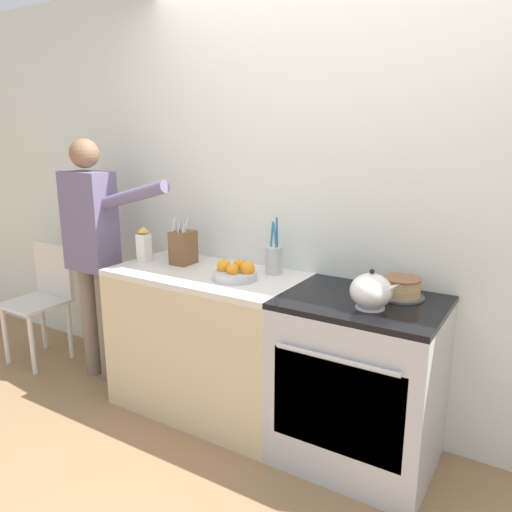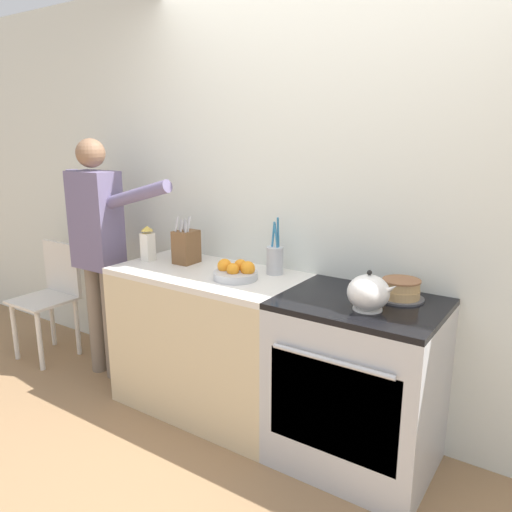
{
  "view_description": "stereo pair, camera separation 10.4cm",
  "coord_description": "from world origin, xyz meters",
  "px_view_note": "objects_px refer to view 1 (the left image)",
  "views": [
    {
      "loc": [
        1.06,
        -1.95,
        1.69
      ],
      "look_at": [
        -0.31,
        0.27,
        1.04
      ],
      "focal_mm": 35.0,
      "sensor_mm": 36.0,
      "label": 1
    },
    {
      "loc": [
        1.15,
        -1.9,
        1.69
      ],
      "look_at": [
        -0.31,
        0.27,
        1.04
      ],
      "focal_mm": 35.0,
      "sensor_mm": 36.0,
      "label": 2
    }
  ],
  "objects_px": {
    "layer_cake": "(402,288)",
    "fruit_bowl": "(235,272)",
    "stove_range": "(358,382)",
    "milk_carton": "(144,245)",
    "knife_block": "(183,247)",
    "person_baker": "(92,240)",
    "utensil_crock": "(274,259)",
    "dining_chair": "(44,294)",
    "tea_kettle": "(371,291)"
  },
  "relations": [
    {
      "from": "utensil_crock",
      "to": "person_baker",
      "type": "distance_m",
      "value": 1.27
    },
    {
      "from": "fruit_bowl",
      "to": "stove_range",
      "type": "bearing_deg",
      "value": 2.24
    },
    {
      "from": "layer_cake",
      "to": "fruit_bowl",
      "type": "distance_m",
      "value": 0.9
    },
    {
      "from": "stove_range",
      "to": "tea_kettle",
      "type": "bearing_deg",
      "value": -52.14
    },
    {
      "from": "person_baker",
      "to": "utensil_crock",
      "type": "bearing_deg",
      "value": -1.01
    },
    {
      "from": "knife_block",
      "to": "utensil_crock",
      "type": "distance_m",
      "value": 0.6
    },
    {
      "from": "layer_cake",
      "to": "tea_kettle",
      "type": "xyz_separation_m",
      "value": [
        -0.08,
        -0.23,
        0.03
      ]
    },
    {
      "from": "stove_range",
      "to": "person_baker",
      "type": "xyz_separation_m",
      "value": [
        -1.86,
        -0.07,
        0.54
      ]
    },
    {
      "from": "utensil_crock",
      "to": "milk_carton",
      "type": "relative_size",
      "value": 1.49
    },
    {
      "from": "tea_kettle",
      "to": "knife_block",
      "type": "distance_m",
      "value": 1.28
    },
    {
      "from": "layer_cake",
      "to": "knife_block",
      "type": "relative_size",
      "value": 0.76
    },
    {
      "from": "knife_block",
      "to": "person_baker",
      "type": "height_order",
      "value": "person_baker"
    },
    {
      "from": "tea_kettle",
      "to": "milk_carton",
      "type": "relative_size",
      "value": 1.06
    },
    {
      "from": "utensil_crock",
      "to": "layer_cake",
      "type": "bearing_deg",
      "value": -3.17
    },
    {
      "from": "tea_kettle",
      "to": "fruit_bowl",
      "type": "bearing_deg",
      "value": 175.45
    },
    {
      "from": "tea_kettle",
      "to": "milk_carton",
      "type": "bearing_deg",
      "value": 176.97
    },
    {
      "from": "utensil_crock",
      "to": "milk_carton",
      "type": "height_order",
      "value": "utensil_crock"
    },
    {
      "from": "knife_block",
      "to": "dining_chair",
      "type": "bearing_deg",
      "value": -173.8
    },
    {
      "from": "layer_cake",
      "to": "fruit_bowl",
      "type": "height_order",
      "value": "fruit_bowl"
    },
    {
      "from": "person_baker",
      "to": "fruit_bowl",
      "type": "bearing_deg",
      "value": -10.14
    },
    {
      "from": "tea_kettle",
      "to": "milk_carton",
      "type": "height_order",
      "value": "milk_carton"
    },
    {
      "from": "stove_range",
      "to": "person_baker",
      "type": "relative_size",
      "value": 0.54
    },
    {
      "from": "knife_block",
      "to": "person_baker",
      "type": "relative_size",
      "value": 0.18
    },
    {
      "from": "utensil_crock",
      "to": "person_baker",
      "type": "relative_size",
      "value": 0.2
    },
    {
      "from": "utensil_crock",
      "to": "dining_chair",
      "type": "height_order",
      "value": "utensil_crock"
    },
    {
      "from": "stove_range",
      "to": "utensil_crock",
      "type": "height_order",
      "value": "utensil_crock"
    },
    {
      "from": "tea_kettle",
      "to": "dining_chair",
      "type": "relative_size",
      "value": 0.28
    },
    {
      "from": "knife_block",
      "to": "stove_range",
      "type": "bearing_deg",
      "value": -3.8
    },
    {
      "from": "stove_range",
      "to": "knife_block",
      "type": "bearing_deg",
      "value": 176.2
    },
    {
      "from": "stove_range",
      "to": "dining_chair",
      "type": "bearing_deg",
      "value": -178.67
    },
    {
      "from": "fruit_bowl",
      "to": "dining_chair",
      "type": "height_order",
      "value": "fruit_bowl"
    },
    {
      "from": "knife_block",
      "to": "fruit_bowl",
      "type": "relative_size",
      "value": 1.2
    },
    {
      "from": "milk_carton",
      "to": "person_baker",
      "type": "xyz_separation_m",
      "value": [
        -0.41,
        -0.05,
        -0.01
      ]
    },
    {
      "from": "stove_range",
      "to": "tea_kettle",
      "type": "relative_size",
      "value": 3.7
    },
    {
      "from": "knife_block",
      "to": "milk_carton",
      "type": "relative_size",
      "value": 1.33
    },
    {
      "from": "fruit_bowl",
      "to": "person_baker",
      "type": "bearing_deg",
      "value": -178.01
    },
    {
      "from": "knife_block",
      "to": "dining_chair",
      "type": "relative_size",
      "value": 0.34
    },
    {
      "from": "layer_cake",
      "to": "utensil_crock",
      "type": "distance_m",
      "value": 0.76
    },
    {
      "from": "milk_carton",
      "to": "dining_chair",
      "type": "xyz_separation_m",
      "value": [
        -1.01,
        -0.04,
        -0.49
      ]
    },
    {
      "from": "knife_block",
      "to": "fruit_bowl",
      "type": "distance_m",
      "value": 0.48
    },
    {
      "from": "knife_block",
      "to": "milk_carton",
      "type": "bearing_deg",
      "value": -159.24
    },
    {
      "from": "stove_range",
      "to": "utensil_crock",
      "type": "relative_size",
      "value": 2.64
    },
    {
      "from": "tea_kettle",
      "to": "knife_block",
      "type": "bearing_deg",
      "value": 172.27
    },
    {
      "from": "layer_cake",
      "to": "fruit_bowl",
      "type": "bearing_deg",
      "value": -169.43
    },
    {
      "from": "utensil_crock",
      "to": "fruit_bowl",
      "type": "xyz_separation_m",
      "value": [
        -0.13,
        -0.21,
        -0.05
      ]
    },
    {
      "from": "layer_cake",
      "to": "utensil_crock",
      "type": "xyz_separation_m",
      "value": [
        -0.76,
        0.04,
        0.04
      ]
    },
    {
      "from": "tea_kettle",
      "to": "utensil_crock",
      "type": "bearing_deg",
      "value": 158.22
    },
    {
      "from": "stove_range",
      "to": "milk_carton",
      "type": "distance_m",
      "value": 1.54
    },
    {
      "from": "layer_cake",
      "to": "dining_chair",
      "type": "relative_size",
      "value": 0.26
    },
    {
      "from": "person_baker",
      "to": "layer_cake",
      "type": "bearing_deg",
      "value": -6.32
    }
  ]
}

